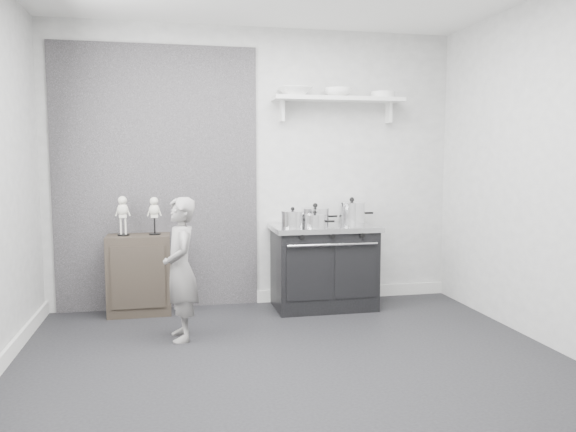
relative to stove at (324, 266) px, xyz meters
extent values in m
plane|color=black|center=(-0.61, -1.48, -0.41)|extent=(4.00, 4.00, 0.00)
cube|color=#9E9E9C|center=(-0.61, 0.32, 0.94)|extent=(4.00, 0.02, 2.70)
cube|color=#9E9E9C|center=(-0.61, -3.28, 0.94)|extent=(4.00, 0.02, 2.70)
cube|color=#9E9E9C|center=(1.39, -1.48, 0.94)|extent=(0.02, 3.60, 2.70)
cube|color=black|center=(-1.56, 0.31, 0.84)|extent=(1.90, 0.02, 2.50)
cube|color=silver|center=(0.39, 0.30, -0.35)|extent=(2.00, 0.03, 0.12)
cube|color=silver|center=(0.19, 0.19, 1.61)|extent=(1.30, 0.26, 0.04)
cube|color=silver|center=(-0.36, 0.26, 1.49)|extent=(0.03, 0.12, 0.20)
cube|color=silver|center=(0.74, 0.26, 1.49)|extent=(0.03, 0.12, 0.20)
cube|color=black|center=(0.00, 0.00, -0.03)|extent=(0.95, 0.57, 0.76)
cube|color=silver|center=(0.00, 0.00, 0.38)|extent=(1.00, 0.61, 0.05)
cube|color=black|center=(-0.23, -0.28, -0.01)|extent=(0.40, 0.02, 0.49)
cube|color=black|center=(0.23, -0.28, -0.01)|extent=(0.40, 0.02, 0.49)
cylinder|color=silver|center=(0.00, -0.31, 0.26)|extent=(0.85, 0.02, 0.02)
cylinder|color=black|center=(-0.28, -0.29, 0.33)|extent=(0.04, 0.03, 0.04)
cylinder|color=black|center=(0.00, -0.29, 0.33)|extent=(0.04, 0.03, 0.04)
cylinder|color=black|center=(0.28, -0.29, 0.33)|extent=(0.04, 0.03, 0.04)
cube|color=black|center=(-1.74, 0.13, -0.04)|extent=(0.57, 0.33, 0.74)
imported|color=slate|center=(-1.37, -0.69, 0.16)|extent=(0.32, 0.45, 1.14)
cylinder|color=silver|center=(-0.33, -0.10, 0.47)|extent=(0.21, 0.21, 0.14)
cylinder|color=silver|center=(-0.33, -0.10, 0.55)|extent=(0.21, 0.21, 0.01)
sphere|color=black|center=(-0.33, -0.10, 0.57)|extent=(0.04, 0.04, 0.04)
cylinder|color=black|center=(-0.19, -0.10, 0.47)|extent=(0.10, 0.02, 0.02)
cylinder|color=silver|center=(-0.06, 0.11, 0.47)|extent=(0.27, 0.27, 0.14)
cylinder|color=silver|center=(-0.06, 0.11, 0.55)|extent=(0.28, 0.28, 0.01)
sphere|color=black|center=(-0.06, 0.11, 0.58)|extent=(0.05, 0.05, 0.05)
cylinder|color=black|center=(0.12, 0.11, 0.47)|extent=(0.10, 0.02, 0.02)
cylinder|color=silver|center=(0.31, 0.10, 0.50)|extent=(0.26, 0.26, 0.19)
cylinder|color=silver|center=(0.31, 0.10, 0.60)|extent=(0.27, 0.27, 0.02)
sphere|color=black|center=(0.31, 0.10, 0.63)|extent=(0.05, 0.05, 0.05)
cylinder|color=black|center=(0.48, 0.10, 0.50)|extent=(0.10, 0.02, 0.02)
cylinder|color=silver|center=(-0.13, -0.16, 0.45)|extent=(0.20, 0.20, 0.11)
cylinder|color=silver|center=(-0.13, -0.16, 0.52)|extent=(0.20, 0.20, 0.01)
sphere|color=black|center=(-0.13, -0.16, 0.54)|extent=(0.04, 0.04, 0.04)
cylinder|color=black|center=(0.01, -0.16, 0.45)|extent=(0.10, 0.02, 0.02)
imported|color=white|center=(-0.24, 0.19, 1.67)|extent=(0.32, 0.32, 0.08)
imported|color=white|center=(0.18, 0.19, 1.68)|extent=(0.27, 0.27, 0.08)
cylinder|color=silver|center=(0.65, 0.19, 1.66)|extent=(0.24, 0.24, 0.06)
camera|label=1|loc=(-1.43, -5.15, 1.05)|focal=35.00mm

